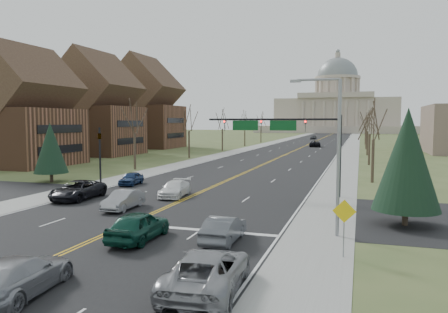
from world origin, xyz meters
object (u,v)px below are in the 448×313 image
Objects in this scene: car_far_nb at (315,144)px; car_nb_outer_lead at (224,229)px; signal_mast at (282,131)px; car_sb_inner_second at (175,189)px; car_sb_inner_lead at (123,200)px; car_nb_outer_second at (207,270)px; car_nb_inner_second at (19,275)px; street_light at (334,146)px; car_far_sb at (313,137)px; car_sb_outer_second at (131,178)px; car_sb_outer_lead at (78,190)px; signal_left at (100,150)px; warn_sign at (344,217)px; car_nb_inner_lead at (139,226)px.

car_nb_outer_lead is at bearing 85.40° from car_far_nb.
signal_mast is 10.92m from car_sb_inner_second.
car_sb_inner_lead is (-9.88, 6.26, 0.00)m from car_nb_outer_lead.
car_nb_outer_second is 7.15m from car_nb_inner_second.
street_light is 16.44m from car_sb_inner_lead.
car_nb_outer_second is 147.92m from car_far_sb.
street_light is 1.55× the size of car_nb_outer_second.
signal_mast is at bearing -109.48° from car_nb_inner_second.
car_sb_outer_second is at bearing 175.74° from signal_mast.
car_sb_outer_lead is 0.95× the size of car_far_nb.
car_sb_outer_second is (-16.04, 1.19, -5.09)m from signal_mast.
car_sb_inner_second is at bearing -21.68° from signal_left.
signal_left is 1.55× the size of car_sb_outer_second.
car_sb_inner_lead is at bearing -108.39° from car_sb_inner_second.
signal_mast reaches higher than warn_sign.
street_light is 138.50m from car_far_sb.
signal_left is at bearing 152.50° from car_sb_inner_second.
signal_mast is 14.51m from street_light.
car_sb_inner_lead is (-15.50, 3.14, -4.49)m from street_light.
car_far_sb is at bearing 94.51° from signal_mast.
signal_left reaches higher than car_sb_outer_second.
signal_left reaches higher than car_far_sb.
car_nb_inner_lead is 0.92× the size of car_nb_inner_second.
warn_sign is 7.78m from car_nb_outer_second.
car_nb_inner_second reaches higher than car_sb_inner_second.
signal_left is 30.98m from car_nb_outer_second.
car_sb_inner_second is (-3.24, 21.92, -0.08)m from car_nb_inner_second.
car_nb_inner_lead is 1.25× the size of car_sb_outer_second.
signal_mast is 19.06m from signal_left.
signal_left is (-18.95, 0.00, -2.05)m from signal_mast.
car_far_nb is (-10.66, 94.10, -1.18)m from warn_sign.
street_light is 90.74m from car_far_nb.
street_light reaches higher than car_nb_outer_lead.
signal_mast is at bearing 43.54° from car_sb_inner_lead.
car_nb_inner_second is at bearing 59.88° from car_nb_outer_lead.
signal_left is 1.37× the size of car_sb_inner_lead.
street_light is (24.24, -13.50, 1.51)m from signal_left.
signal_left is 1.14× the size of car_nb_inner_second.
car_far_sb reaches higher than car_sb_inner_lead.
car_nb_inner_second reaches higher than car_sb_outer_second.
car_sb_outer_lead is at bearing -42.23° from car_nb_inner_lead.
car_nb_outer_second is at bearing 101.21° from car_nb_outer_lead.
signal_left is 22.75m from car_nb_inner_lead.
signal_left reaches higher than car_sb_inner_lead.
car_nb_outer_lead is at bearing -61.86° from car_sb_inner_second.
signal_left is at bearing -52.12° from car_nb_inner_lead.
car_far_nb reaches higher than car_nb_inner_lead.
street_light is at bearing -77.77° from car_far_sb.
car_far_nb is (0.34, 94.30, 0.00)m from car_nb_inner_lead.
car_nb_outer_second is at bearing -68.70° from car_sb_inner_second.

